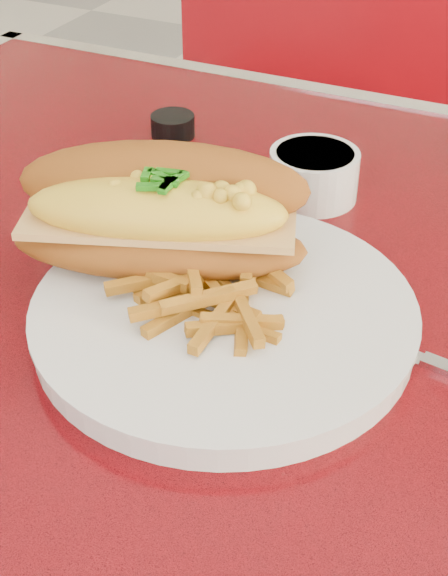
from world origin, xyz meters
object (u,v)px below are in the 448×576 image
at_px(gravy_ramekin, 314,173).
at_px(mac_hoagie, 160,213).
at_px(fork, 238,267).
at_px(knife, 411,355).
at_px(diner_table, 267,388).
at_px(sauce_cup_left, 173,125).
at_px(booth_bench_far, 416,254).
at_px(dinner_plate, 224,315).

bearing_deg(gravy_ramekin, mac_hoagie, -109.14).
height_order(fork, knife, fork).
height_order(gravy_ramekin, knife, gravy_ramekin).
height_order(fork, gravy_ramekin, gravy_ramekin).
xyz_separation_m(mac_hoagie, gravy_ramekin, (0.07, 0.20, -0.04)).
relative_size(diner_table, gravy_ramekin, 12.86).
bearing_deg(mac_hoagie, sauce_cup_left, 96.77).
distance_m(diner_table, sauce_cup_left, 0.33).
bearing_deg(knife, diner_table, 160.27).
bearing_deg(booth_bench_far, mac_hoagie, -94.86).
relative_size(fork, sauce_cup_left, 2.66).
distance_m(diner_table, dinner_plate, 0.21).
xyz_separation_m(mac_hoagie, knife, (0.23, -0.01, -0.07)).
bearing_deg(diner_table, fork, -100.79).
xyz_separation_m(diner_table, dinner_plate, (0.00, -0.11, 0.17)).
height_order(diner_table, knife, knife).
relative_size(fork, knife, 0.73).
distance_m(booth_bench_far, knife, 1.03).
bearing_deg(diner_table, booth_bench_far, 90.00).
bearing_deg(sauce_cup_left, fork, -51.56).
bearing_deg(mac_hoagie, knife, -22.09).
xyz_separation_m(booth_bench_far, mac_hoagie, (-0.08, -0.88, 0.55)).
height_order(diner_table, booth_bench_far, booth_bench_far).
distance_m(gravy_ramekin, sauce_cup_left, 0.21).
bearing_deg(mac_hoagie, fork, -4.58).
height_order(dinner_plate, sauce_cup_left, sauce_cup_left).
bearing_deg(knife, mac_hoagie, -173.87).
distance_m(mac_hoagie, sauce_cup_left, 0.30).
bearing_deg(fork, booth_bench_far, -31.30).
distance_m(sauce_cup_left, knife, 0.45).
distance_m(diner_table, booth_bench_far, 0.87).
xyz_separation_m(diner_table, mac_hoagie, (-0.08, -0.07, 0.23)).
height_order(mac_hoagie, gravy_ramekin, mac_hoagie).
relative_size(mac_hoagie, sauce_cup_left, 5.35).
bearing_deg(dinner_plate, sauce_cup_left, 124.58).
bearing_deg(dinner_plate, knife, 10.68).
relative_size(booth_bench_far, gravy_ramekin, 12.54).
bearing_deg(knife, dinner_plate, -160.73).
height_order(dinner_plate, knife, dinner_plate).
height_order(booth_bench_far, dinner_plate, booth_bench_far).
height_order(booth_bench_far, sauce_cup_left, booth_bench_far).
relative_size(diner_table, mac_hoagie, 4.45).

